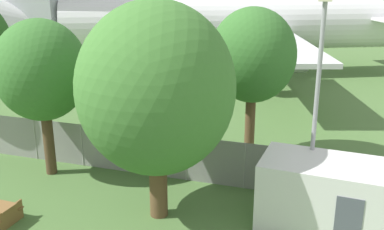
# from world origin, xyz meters

# --- Properties ---
(perimeter_fence) EXTENTS (56.07, 0.07, 2.03)m
(perimeter_fence) POSITION_xyz_m (-0.00, 9.51, 1.02)
(perimeter_fence) COLOR gray
(perimeter_fence) RESTS_ON ground
(airplane) EXTENTS (36.70, 28.78, 13.50)m
(airplane) POSITION_xyz_m (-2.28, 30.63, 4.43)
(airplane) COLOR white
(airplane) RESTS_ON ground
(portable_cabin) EXTENTS (4.89, 2.80, 2.51)m
(portable_cabin) POSITION_xyz_m (5.96, 7.37, 1.25)
(portable_cabin) COLOR silver
(portable_cabin) RESTS_ON ground
(tree_near_hangar) EXTENTS (3.93, 3.93, 6.90)m
(tree_near_hangar) POSITION_xyz_m (-6.03, 8.35, 4.70)
(tree_near_hangar) COLOR #4C3823
(tree_near_hangar) RESTS_ON ground
(tree_behind_benches) EXTENTS (5.50, 5.50, 7.90)m
(tree_behind_benches) POSITION_xyz_m (-0.04, 6.42, 4.85)
(tree_behind_benches) COLOR brown
(tree_behind_benches) RESTS_ON ground
(tree_far_right) EXTENTS (3.95, 3.95, 7.24)m
(tree_far_right) POSITION_xyz_m (2.14, 12.71, 5.03)
(tree_far_right) COLOR brown
(tree_far_right) RESTS_ON ground
(light_mast) EXTENTS (0.44, 0.44, 8.13)m
(light_mast) POSITION_xyz_m (5.22, 8.42, 4.94)
(light_mast) COLOR #99999E
(light_mast) RESTS_ON ground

